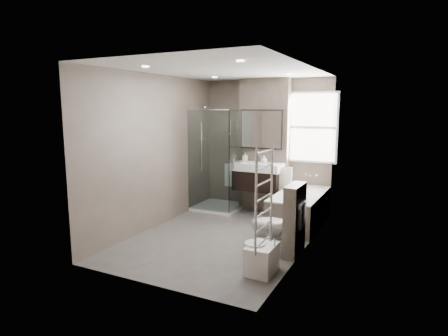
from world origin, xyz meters
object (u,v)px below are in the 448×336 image
Objects in this scene: toilet at (277,226)px; bathtub at (300,207)px; vanity at (258,176)px; bidet at (261,258)px.

bathtub is at bearing 176.87° from toilet.
bidet is (1.01, -2.44, -0.55)m from vanity.
bathtub is at bearing -19.37° from vanity.
bidet is at bearing -1.51° from toilet.
bathtub is 1.38m from toilet.
vanity is at bearing 160.63° from bathtub.
bidet is (0.09, -2.12, -0.12)m from bathtub.
toilet is 0.76m from bidet.
vanity is at bearing 112.56° from bidet.
bathtub is 2.12m from bidet.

